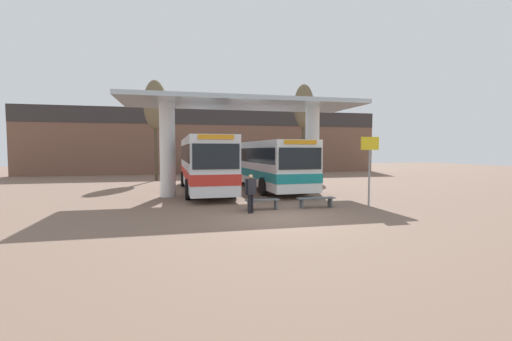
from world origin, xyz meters
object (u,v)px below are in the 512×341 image
Objects in this scene: info_sign_platform at (370,157)px; pedestrian_waiting at (251,190)px; waiting_bench_near_pillar at (262,202)px; parked_car_street at (209,165)px; poplar_tree_behind_right at (155,106)px; transit_bus_center_bay at (265,162)px; poplar_tree_behind_left at (304,108)px; waiting_bench_mid_platform at (316,200)px; transit_bus_left_bay at (204,162)px.

pedestrian_waiting is (-5.72, -0.44, -1.30)m from info_sign_platform.
parked_car_street is at bearing 90.76° from waiting_bench_near_pillar.
info_sign_platform is 20.03m from poplar_tree_behind_right.
poplar_tree_behind_right is at bearing 121.94° from info_sign_platform.
info_sign_platform is (2.73, -8.73, 0.51)m from transit_bus_center_bay.
info_sign_platform is 0.37× the size of poplar_tree_behind_right.
parked_car_street is at bearing 46.42° from poplar_tree_behind_right.
poplar_tree_behind_left is (8.52, 17.13, 6.33)m from waiting_bench_near_pillar.
transit_bus_center_bay is 13.47m from parked_car_street.
waiting_bench_near_pillar and waiting_bench_mid_platform have the same top height.
waiting_bench_mid_platform is 0.39× the size of parked_car_street.
info_sign_platform is (6.96, -7.74, 0.40)m from transit_bus_left_bay.
poplar_tree_behind_left is at bearing 2.96° from poplar_tree_behind_right.
poplar_tree_behind_right reaches higher than transit_bus_center_bay.
transit_bus_center_bay reaches higher than pedestrian_waiting.
transit_bus_left_bay is 1.37× the size of poplar_tree_behind_right.
transit_bus_left_bay is at bearing 104.30° from waiting_bench_near_pillar.
waiting_bench_near_pillar is 0.18× the size of poplar_tree_behind_right.
parked_car_street is (-8.80, 4.58, -5.61)m from poplar_tree_behind_left.
transit_bus_center_bay is 11.92m from poplar_tree_behind_right.
transit_bus_left_bay is 3.66× the size of info_sign_platform.
pedestrian_waiting is at bearing -175.58° from info_sign_platform.
parked_car_street is at bearing 103.67° from info_sign_platform.
waiting_bench_near_pillar is at bearing 71.97° from transit_bus_center_bay.
transit_bus_center_bay is 9.16m from info_sign_platform.
transit_bus_center_bay is at bearing -125.71° from poplar_tree_behind_left.
poplar_tree_behind_left reaches higher than waiting_bench_mid_platform.
transit_bus_center_bay is 8.63m from waiting_bench_mid_platform.
poplar_tree_behind_left is (3.47, 17.35, 4.38)m from info_sign_platform.
info_sign_platform is 5.89m from pedestrian_waiting.
pedestrian_waiting is at bearing 97.68° from transit_bus_left_bay.
waiting_bench_mid_platform is (0.18, -8.50, -1.43)m from transit_bus_center_bay.
poplar_tree_behind_left is at bearing -128.49° from transit_bus_center_bay.
transit_bus_center_bay is at bearing -45.98° from poplar_tree_behind_right.
poplar_tree_behind_right is 9.04m from parked_car_street.
poplar_tree_behind_right reaches higher than waiting_bench_mid_platform.
transit_bus_center_bay is 1.45× the size of poplar_tree_behind_right.
info_sign_platform reaches higher than transit_bus_center_bay.
poplar_tree_behind_left reaches higher than pedestrian_waiting.
poplar_tree_behind_left is at bearing 63.56° from waiting_bench_near_pillar.
waiting_bench_near_pillar is 0.94× the size of pedestrian_waiting.
poplar_tree_behind_left reaches higher than poplar_tree_behind_right.
waiting_bench_mid_platform is 0.54× the size of info_sign_platform.
info_sign_platform is (5.05, -0.22, 1.95)m from waiting_bench_near_pillar.
pedestrian_waiting is (-0.68, -0.66, 0.65)m from waiting_bench_near_pillar.
poplar_tree_behind_right is (-5.32, 16.41, 6.05)m from waiting_bench_near_pillar.
info_sign_platform is (2.54, -0.22, 1.94)m from waiting_bench_mid_platform.
transit_bus_center_bay is at bearing -83.26° from parked_car_street.
parked_car_street is at bearing 152.53° from poplar_tree_behind_left.
poplar_tree_behind_left is at bearing 78.69° from info_sign_platform.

